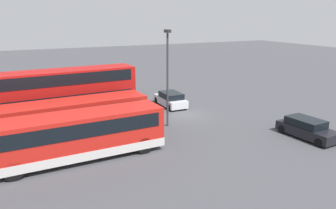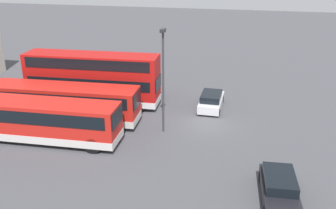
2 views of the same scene
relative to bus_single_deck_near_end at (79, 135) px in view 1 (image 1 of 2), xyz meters
The scene contains 8 objects.
ground_plane 12.06m from the bus_single_deck_near_end, 62.61° to the right, with size 140.00×140.00×0.00m, color #47474C.
bus_single_deck_near_end is the anchor object (origin of this frame).
bus_single_deck_second 3.47m from the bus_single_deck_near_end, ahead, with size 3.28×12.02×2.95m.
bus_double_decker_third 7.59m from the bus_single_deck_near_end, ahead, with size 3.24×11.88×4.55m.
bus_single_deck_fourth 10.86m from the bus_single_deck_near_end, ahead, with size 2.90×10.22×2.95m.
car_hatchback_silver 13.88m from the bus_single_deck_near_end, 50.51° to the right, with size 4.33×1.86×1.43m.
car_small_green 16.23m from the bus_single_deck_near_end, 102.40° to the right, with size 4.54×2.11×1.43m.
lamp_post_tall 8.94m from the bus_single_deck_near_end, 66.39° to the right, with size 0.70×0.30×7.73m.
Camera 1 is at (-25.37, 14.11, 8.77)m, focal length 35.56 mm.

